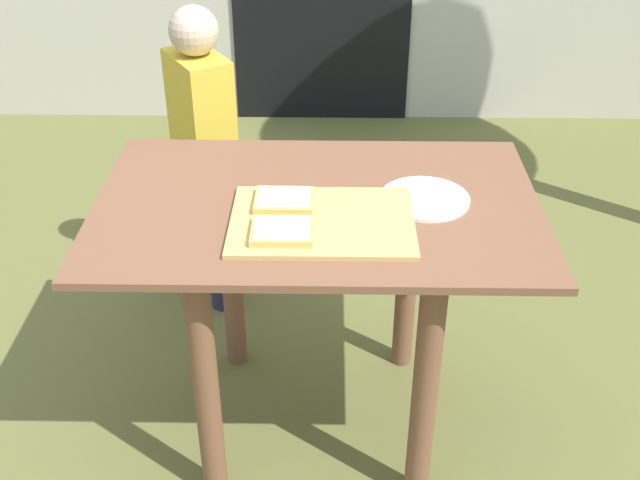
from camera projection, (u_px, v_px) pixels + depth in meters
name	position (u px, v px, depth m)	size (l,w,h in m)	color
ground_plane	(318.00, 418.00, 2.31)	(16.00, 16.00, 0.00)	brown
dining_table	(317.00, 259.00, 2.01)	(1.10, 0.71, 0.74)	brown
cutting_board	(322.00, 222.00, 1.83)	(0.43, 0.32, 0.01)	tan
pizza_slice_near_left	(282.00, 231.00, 1.76)	(0.14, 0.12, 0.02)	#D8B15B
pizza_slice_far_left	(284.00, 200.00, 1.88)	(0.14, 0.12, 0.02)	#D8B15B
plate_white_right	(425.00, 199.00, 1.92)	(0.22, 0.22, 0.01)	white
child_left	(204.00, 147.00, 2.52)	(0.25, 0.28, 1.05)	#2C2846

